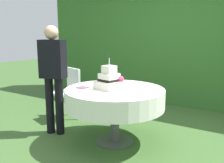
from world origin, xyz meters
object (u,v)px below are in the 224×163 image
cake_table (115,98)px  serving_plate_right (131,93)px  serving_plate_near (107,81)px  standing_person (53,73)px  napkin_stack (83,88)px  serving_plate_left (107,97)px  garden_chair (69,89)px  serving_plate_far (145,96)px  wedding_cake (110,81)px

cake_table → serving_plate_right: 0.36m
serving_plate_near → standing_person: size_ratio=0.09×
serving_plate_right → napkin_stack: (-0.71, -0.08, -0.00)m
serving_plate_left → standing_person: standing_person is taller
serving_plate_right → cake_table: bearing=159.4°
standing_person → serving_plate_left: bearing=-11.3°
cake_table → garden_chair: bearing=161.3°
serving_plate_far → garden_chair: (-1.73, 0.58, -0.22)m
wedding_cake → cake_table: bearing=42.5°
serving_plate_left → serving_plate_right: (0.14, 0.32, 0.00)m
serving_plate_near → standing_person: bearing=-132.3°
serving_plate_left → garden_chair: (-1.38, 0.85, -0.22)m
serving_plate_right → serving_plate_far: bearing=-14.3°
serving_plate_near → serving_plate_far: same height
cake_table → serving_plate_near: bearing=134.4°
serving_plate_left → standing_person: (-1.09, 0.22, 0.17)m
garden_chair → standing_person: 0.79m
serving_plate_near → napkin_stack: 0.58m
standing_person → wedding_cake: bearing=11.2°
serving_plate_near → napkin_stack: same height
serving_plate_far → serving_plate_left: 0.44m
garden_chair → napkin_stack: bearing=-36.8°
serving_plate_far → napkin_stack: size_ratio=0.76×
cake_table → standing_person: (-0.92, -0.22, 0.30)m
serving_plate_near → garden_chair: size_ratio=0.16×
napkin_stack → standing_person: standing_person is taller
serving_plate_far → serving_plate_left: same height
cake_table → serving_plate_left: serving_plate_left is taller
serving_plate_left → standing_person: 1.13m
wedding_cake → standing_person: size_ratio=0.26×
serving_plate_near → serving_plate_right: same height
serving_plate_left → cake_table: bearing=111.6°
serving_plate_near → cake_table: bearing=-45.6°
cake_table → serving_plate_far: bearing=-18.1°
garden_chair → standing_person: standing_person is taller
serving_plate_left → serving_plate_right: size_ratio=0.81×
cake_table → serving_plate_right: serving_plate_right is taller
serving_plate_far → standing_person: standing_person is taller
serving_plate_near → serving_plate_right: 0.85m
garden_chair → standing_person: size_ratio=0.56×
wedding_cake → garden_chair: 1.28m
cake_table → napkin_stack: bearing=-153.5°
wedding_cake → serving_plate_far: (0.58, -0.13, -0.11)m
serving_plate_far → standing_person: 1.46m
napkin_stack → garden_chair: garden_chair is taller
cake_table → serving_plate_left: size_ratio=12.45×
cake_table → serving_plate_near: serving_plate_near is taller
serving_plate_far → serving_plate_left: (-0.35, -0.26, 0.00)m
serving_plate_far → standing_person: size_ratio=0.07×
cake_table → garden_chair: size_ratio=1.51×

